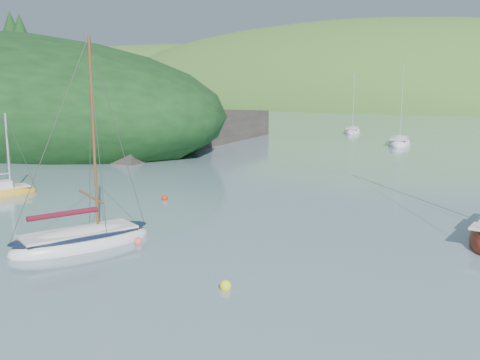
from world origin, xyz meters
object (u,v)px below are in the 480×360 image
Objects in this scene: sailboat_yellow at (3,193)px; distant_sloop_c at (352,132)px; distant_sloop_a at (399,143)px; daysailer_white at (82,241)px.

distant_sloop_c is (0.82, 56.63, 0.01)m from sailboat_yellow.
distant_sloop_a reaches higher than distant_sloop_c.
daysailer_white reaches higher than distant_sloop_c.
distant_sloop_c is at bearing 117.34° from distant_sloop_a.
daysailer_white is 1.69× the size of sailboat_yellow.
daysailer_white is 0.95× the size of distant_sloop_a.
daysailer_white is 1.04× the size of distant_sloop_c.
daysailer_white is at bearing -99.00° from distant_sloop_c.
daysailer_white is at bearing -3.46° from sailboat_yellow.
distant_sloop_a is 16.40m from distant_sloop_c.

